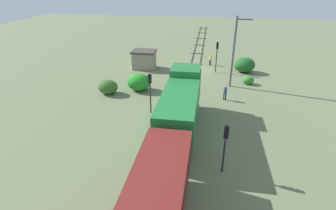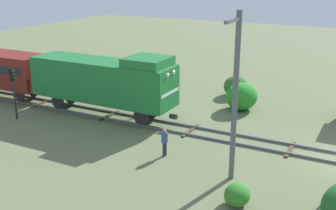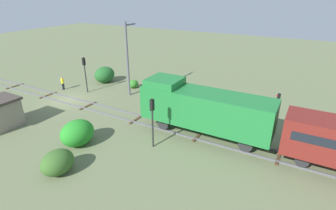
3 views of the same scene
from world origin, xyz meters
name	(u,v)px [view 3 (image 3 of 3)]	position (x,y,z in m)	size (l,w,h in m)	color
ground_plane	(67,101)	(0.00, 0.00, 0.00)	(119.27, 119.27, 0.00)	#66704C
railway_track	(67,100)	(0.00, 0.00, 0.07)	(2.40, 79.52, 0.16)	#595960
locomotive	(203,108)	(0.00, 16.82, 2.77)	(2.90, 11.60, 4.60)	#1E7233
traffic_signal_near	(85,69)	(-3.20, 0.09, 3.04)	(0.32, 0.34, 4.39)	#262628
traffic_signal_mid	(152,115)	(3.40, 13.98, 2.89)	(0.32, 0.34, 4.16)	#262628
traffic_signal_far	(277,106)	(-3.60, 22.14, 2.65)	(0.32, 0.34, 3.79)	#262628
worker_near_track	(63,82)	(-2.40, -3.32, 1.00)	(0.38, 0.38, 1.70)	#262B38
worker_by_signal	(156,96)	(-4.20, 9.65, 1.00)	(0.38, 0.38, 1.70)	#262B38
catenary_mast	(128,58)	(-5.06, 5.29, 4.57)	(1.94, 0.28, 8.63)	#595960
bush_near	(105,75)	(-7.32, -0.65, 1.09)	(2.99, 2.45, 2.18)	#215B26
bush_mid	(134,84)	(-7.38, 4.17, 0.53)	(1.44, 1.18, 1.05)	#307A26
bush_far	(58,162)	(9.46, 10.05, 0.86)	(2.37, 1.94, 1.72)	#355E26
bush_back	(77,133)	(6.11, 8.41, 1.06)	(2.90, 2.38, 2.11)	#258826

